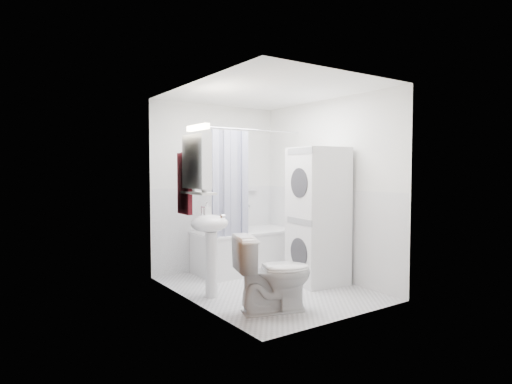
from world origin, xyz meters
TOP-DOWN VIEW (x-y plane):
  - floor at (0.00, 0.00)m, footprint 2.60×2.60m
  - room_walls at (0.00, 0.00)m, footprint 2.60×2.60m
  - wainscot at (0.00, 0.29)m, footprint 1.98×2.58m
  - door at (-0.95, -0.55)m, footprint 0.05×2.00m
  - bathtub at (0.32, 0.92)m, footprint 1.54×0.73m
  - tub_spout at (0.52, 1.25)m, footprint 0.04×0.12m
  - curtain_rod at (0.32, 0.61)m, footprint 1.72×0.02m
  - shower_curtain at (-0.17, 0.61)m, footprint 0.55×0.02m
  - sink at (-0.75, 0.08)m, footprint 0.44×0.37m
  - medicine_cabinet at (-0.90, 0.10)m, footprint 0.13×0.50m
  - shelf at (-0.89, 0.10)m, footprint 0.18×0.54m
  - shower_caddy at (0.57, 1.24)m, footprint 0.22×0.06m
  - towel at (-0.94, 0.35)m, footprint 0.07×0.30m
  - washer_dryer at (0.68, -0.16)m, footprint 0.70×0.69m
  - toilet at (-0.45, -0.72)m, footprint 0.90×0.67m
  - soap_pump at (-0.71, 0.25)m, footprint 0.08×0.17m
  - shelf_bottle at (-0.89, -0.05)m, footprint 0.07×0.18m
  - shelf_cup at (-0.89, 0.22)m, footprint 0.10×0.09m
  - shampoo_a at (0.35, 1.24)m, footprint 0.13×0.17m
  - shampoo_b at (0.47, 1.24)m, footprint 0.08×0.21m

SIDE VIEW (x-z plane):
  - floor at x=0.00m, z-range 0.00..0.00m
  - bathtub at x=0.32m, z-range 0.03..0.62m
  - toilet at x=-0.45m, z-range 0.00..0.79m
  - wainscot at x=0.00m, z-range -0.69..1.89m
  - sink at x=-0.75m, z-range 0.18..1.22m
  - washer_dryer at x=0.68m, z-range 0.00..1.74m
  - tub_spout at x=0.52m, z-range 0.89..0.93m
  - soap_pump at x=-0.71m, z-range 0.91..0.99m
  - door at x=-0.95m, z-range 0.00..2.00m
  - shower_caddy at x=0.57m, z-range 1.14..1.16m
  - shelf at x=-0.89m, z-range 1.19..1.21m
  - shampoo_b at x=0.47m, z-range 1.16..1.24m
  - shampoo_a at x=0.35m, z-range 1.16..1.29m
  - shelf_bottle at x=-0.89m, z-range 1.21..1.28m
  - shower_curtain at x=-0.17m, z-range 0.52..1.98m
  - shelf_cup at x=-0.89m, z-range 1.21..1.31m
  - towel at x=-0.94m, z-range 0.95..1.69m
  - room_walls at x=0.00m, z-range 0.19..2.79m
  - medicine_cabinet at x=-0.90m, z-range 1.21..1.92m
  - curtain_rod at x=0.32m, z-range 1.99..2.01m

